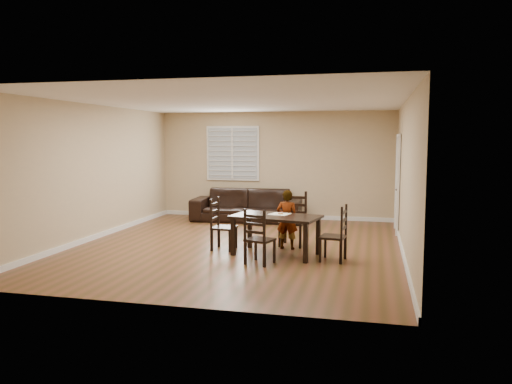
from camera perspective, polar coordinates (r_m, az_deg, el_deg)
ground at (r=9.50m, az=-2.02°, el=-6.17°), size 7.00×7.00×0.00m
room at (r=9.45m, az=-1.57°, el=4.82°), size 6.04×7.04×2.72m
dining_table at (r=8.65m, az=2.30°, el=-3.28°), size 1.62×1.11×0.70m
chair_near at (r=9.56m, az=4.42°, el=-3.26°), size 0.51×0.48×1.02m
chair_far at (r=7.98m, az=0.06°, el=-5.48°), size 0.50×0.48×0.91m
chair_left at (r=9.15m, az=-4.34°, el=-3.91°), size 0.42×0.44×0.94m
chair_right at (r=8.34m, az=9.56°, el=-4.98°), size 0.45×0.47×0.94m
child at (r=9.16m, az=3.58°, el=-3.16°), size 0.41×0.28×1.09m
napkin at (r=8.79m, az=2.71°, el=-2.53°), size 0.40×0.40×0.00m
donut at (r=8.78m, az=2.83°, el=-2.41°), size 0.09×0.09×0.03m
sofa at (r=12.33m, az=-1.10°, el=-1.51°), size 2.71×1.18×0.78m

